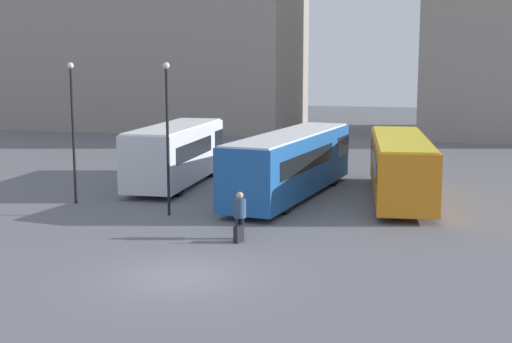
# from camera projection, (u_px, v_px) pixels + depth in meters

# --- Properties ---
(ground_plane) EXTENTS (160.00, 160.00, 0.00)m
(ground_plane) POSITION_uv_depth(u_px,v_px,m) (180.00, 277.00, 21.60)
(ground_plane) COLOR slate
(bus_0) EXTENTS (2.96, 9.54, 3.13)m
(bus_0) POSITION_uv_depth(u_px,v_px,m) (176.00, 153.00, 37.19)
(bus_0) COLOR silver
(bus_0) RESTS_ON ground_plane
(bus_1) EXTENTS (4.05, 12.28, 3.07)m
(bus_1) POSITION_uv_depth(u_px,v_px,m) (292.00, 162.00, 33.97)
(bus_1) COLOR #1E56A3
(bus_1) RESTS_ON ground_plane
(bus_2) EXTENTS (3.77, 11.36, 2.92)m
(bus_2) POSITION_uv_depth(u_px,v_px,m) (400.00, 165.00, 33.46)
(bus_2) COLOR orange
(bus_2) RESTS_ON ground_plane
(traveler) EXTENTS (0.57, 0.57, 1.75)m
(traveler) POSITION_uv_depth(u_px,v_px,m) (240.00, 211.00, 25.99)
(traveler) COLOR black
(traveler) RESTS_ON ground_plane
(suitcase) EXTENTS (0.31, 0.47, 0.88)m
(suitcase) POSITION_uv_depth(u_px,v_px,m) (239.00, 234.00, 25.59)
(suitcase) COLOR black
(suitcase) RESTS_ON ground_plane
(lamp_post_0) EXTENTS (0.28, 0.28, 6.40)m
(lamp_post_0) POSITION_uv_depth(u_px,v_px,m) (167.00, 128.00, 29.50)
(lamp_post_0) COLOR black
(lamp_post_0) RESTS_ON ground_plane
(lamp_post_1) EXTENTS (0.28, 0.28, 6.38)m
(lamp_post_1) POSITION_uv_depth(u_px,v_px,m) (73.00, 122.00, 32.02)
(lamp_post_1) COLOR black
(lamp_post_1) RESTS_ON ground_plane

